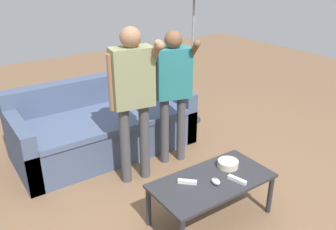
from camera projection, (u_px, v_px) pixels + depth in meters
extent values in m
plane|color=brown|center=(187.00, 206.00, 3.24)|extent=(12.00, 12.00, 0.00)
cube|color=#475675|center=(105.00, 134.00, 4.13)|extent=(2.00, 0.94, 0.41)
cube|color=#4D5D7E|center=(106.00, 118.00, 3.98)|extent=(1.72, 0.82, 0.06)
cube|color=#475675|center=(89.00, 93.00, 4.26)|extent=(2.00, 0.18, 0.38)
cube|color=#475675|center=(21.00, 148.00, 3.60)|extent=(0.14, 0.94, 0.63)
cube|color=#475675|center=(170.00, 108.00, 4.57)|extent=(0.14, 0.94, 0.63)
cube|color=#2D2D33|center=(212.00, 181.00, 2.94)|extent=(1.03, 0.53, 0.03)
cylinder|color=#2D2D33|center=(270.00, 194.00, 3.10)|extent=(0.04, 0.04, 0.37)
cylinder|color=#2D2D33|center=(149.00, 207.00, 2.94)|extent=(0.04, 0.04, 0.37)
cylinder|color=#2D2D33|center=(233.00, 171.00, 3.44)|extent=(0.04, 0.04, 0.37)
cylinder|color=beige|center=(228.00, 164.00, 3.11)|extent=(0.18, 0.18, 0.06)
ellipsoid|color=white|center=(216.00, 181.00, 2.87)|extent=(0.06, 0.09, 0.05)
cylinder|color=#4C4C51|center=(215.00, 178.00, 2.87)|extent=(0.02, 0.02, 0.01)
cylinder|color=#2D2D33|center=(191.00, 119.00, 4.98)|extent=(0.28, 0.28, 0.02)
cylinder|color=gray|center=(192.00, 62.00, 4.64)|extent=(0.03, 0.03, 1.65)
cylinder|color=#47474C|center=(125.00, 145.00, 3.46)|extent=(0.10, 0.10, 0.81)
cylinder|color=#47474C|center=(144.00, 141.00, 3.54)|extent=(0.10, 0.10, 0.81)
cube|color=gray|center=(132.00, 77.00, 3.22)|extent=(0.41, 0.27, 0.56)
sphere|color=#936B4C|center=(130.00, 37.00, 3.08)|extent=(0.19, 0.19, 0.19)
cylinder|color=#936B4C|center=(112.00, 83.00, 3.16)|extent=(0.07, 0.07, 0.53)
cylinder|color=gray|center=(151.00, 64.00, 3.25)|extent=(0.07, 0.07, 0.26)
cylinder|color=#936B4C|center=(156.00, 52.00, 3.11)|extent=(0.10, 0.22, 0.25)
sphere|color=#936B4C|center=(160.00, 46.00, 2.99)|extent=(0.08, 0.08, 0.08)
cylinder|color=#47474C|center=(165.00, 131.00, 3.82)|extent=(0.09, 0.09, 0.76)
cylinder|color=#47474C|center=(181.00, 128.00, 3.87)|extent=(0.09, 0.09, 0.76)
cube|color=#28757A|center=(173.00, 73.00, 3.59)|extent=(0.40, 0.28, 0.52)
sphere|color=brown|center=(173.00, 40.00, 3.45)|extent=(0.18, 0.18, 0.18)
cylinder|color=brown|center=(156.00, 77.00, 3.55)|extent=(0.07, 0.07, 0.49)
cylinder|color=#28757A|center=(190.00, 62.00, 3.60)|extent=(0.07, 0.07, 0.25)
cylinder|color=brown|center=(193.00, 51.00, 3.47)|extent=(0.12, 0.23, 0.21)
sphere|color=brown|center=(197.00, 44.00, 3.36)|extent=(0.07, 0.07, 0.07)
cube|color=white|center=(237.00, 180.00, 2.91)|extent=(0.08, 0.17, 0.03)
cylinder|color=silver|center=(234.00, 177.00, 2.92)|extent=(0.01, 0.01, 0.00)
cube|color=silver|center=(242.00, 180.00, 2.87)|extent=(0.02, 0.02, 0.00)
cube|color=white|center=(187.00, 182.00, 2.88)|extent=(0.14, 0.13, 0.03)
cylinder|color=silver|center=(184.00, 180.00, 2.88)|extent=(0.01, 0.01, 0.00)
cube|color=silver|center=(193.00, 181.00, 2.87)|extent=(0.02, 0.02, 0.00)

